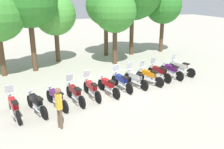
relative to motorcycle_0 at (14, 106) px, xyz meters
The scene contains 18 objects.
ground_plane 5.53m from the motorcycle_0, ahead, with size 80.00×80.00×0.00m, color #ADA899.
motorcycle_0 is the anchor object (origin of this frame).
motorcycle_1 0.99m from the motorcycle_0, ahead, with size 0.83×2.13×0.99m.
motorcycle_2 1.99m from the motorcycle_0, ahead, with size 0.81×2.13×0.99m.
motorcycle_3 2.99m from the motorcycle_0, ahead, with size 0.63×2.18×1.37m.
motorcycle_4 4.01m from the motorcycle_0, ahead, with size 0.62×2.19×1.37m.
motorcycle_5 4.99m from the motorcycle_0, ahead, with size 0.64×2.18×0.99m.
motorcycle_6 6.02m from the motorcycle_0, 10.45° to the left, with size 0.62×2.18×1.37m.
motorcycle_7 7.01m from the motorcycle_0, ahead, with size 0.68×2.17×1.37m.
motorcycle_8 7.98m from the motorcycle_0, ahead, with size 0.88×2.11×1.37m.
motorcycle_9 9.03m from the motorcycle_0, 10.63° to the left, with size 0.62×2.18×1.37m.
motorcycle_10 10.01m from the motorcycle_0, ahead, with size 0.62×2.18×0.99m.
motorcycle_11 11.02m from the motorcycle_0, 10.14° to the left, with size 0.87×2.11×1.37m.
person_0 2.56m from the motorcycle_0, 46.86° to the right, with size 0.31×0.40×1.81m.
tree_3 10.06m from the motorcycle_0, 66.63° to the left, with size 3.25×3.25×5.39m.
tree_4 10.58m from the motorcycle_0, 38.71° to the left, with size 3.23×3.23×5.70m.
tree_5 12.77m from the motorcycle_0, 47.85° to the left, with size 3.43×3.43×6.09m.
tree_7 16.41m from the motorcycle_0, 31.74° to the left, with size 3.33×3.33×5.96m.
Camera 1 is at (-5.32, -11.83, 5.42)m, focal length 39.25 mm.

